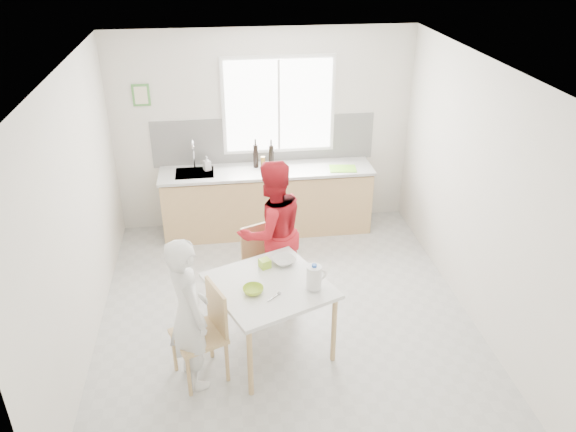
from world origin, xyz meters
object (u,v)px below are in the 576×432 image
at_px(wine_bottle_a, 256,156).
at_px(wine_bottle_b, 271,156).
at_px(bowl_green, 253,290).
at_px(chair_left, 205,329).
at_px(milk_jug, 314,277).
at_px(chair_far, 262,261).
at_px(person_white, 189,313).
at_px(bowl_white, 284,261).
at_px(dining_table, 270,291).
at_px(person_red, 272,232).

distance_m(wine_bottle_a, wine_bottle_b, 0.21).
bearing_deg(bowl_green, wine_bottle_b, 80.40).
height_order(chair_left, milk_jug, milk_jug).
bearing_deg(bowl_green, milk_jug, -1.05).
distance_m(chair_far, milk_jug, 1.18).
bearing_deg(chair_far, chair_left, -141.50).
xyz_separation_m(person_white, wine_bottle_b, (1.05, 2.89, 0.31)).
height_order(bowl_green, bowl_white, bowl_green).
bearing_deg(bowl_green, chair_left, -163.17).
bearing_deg(bowl_green, bowl_white, 53.77).
xyz_separation_m(chair_far, bowl_green, (-0.17, -1.01, 0.33)).
xyz_separation_m(dining_table, bowl_white, (0.18, 0.35, 0.11)).
bearing_deg(bowl_green, dining_table, 36.84).
distance_m(person_red, milk_jug, 1.11).
relative_size(chair_far, wine_bottle_b, 2.99).
relative_size(dining_table, bowl_white, 5.68).
bearing_deg(person_white, chair_far, -55.05).
height_order(dining_table, bowl_white, bowl_white).
relative_size(bowl_green, wine_bottle_b, 0.65).
bearing_deg(milk_jug, chair_left, 164.30).
relative_size(dining_table, milk_jug, 5.33).
relative_size(dining_table, wine_bottle_a, 4.20).
xyz_separation_m(person_white, person_red, (0.88, 1.26, 0.07)).
relative_size(chair_left, person_red, 0.57).
height_order(chair_far, bowl_white, chair_far).
xyz_separation_m(wine_bottle_a, wine_bottle_b, (0.21, 0.00, -0.01)).
distance_m(chair_left, milk_jug, 1.12).
height_order(chair_left, person_white, person_white).
height_order(dining_table, chair_far, chair_far).
height_order(chair_left, wine_bottle_a, wine_bottle_a).
relative_size(chair_left, milk_jug, 3.77).
bearing_deg(person_white, dining_table, -90.00).
height_order(chair_left, bowl_green, chair_left).
distance_m(chair_left, chair_far, 1.31).
height_order(chair_far, wine_bottle_a, wine_bottle_a).
xyz_separation_m(chair_far, wine_bottle_b, (0.28, 1.68, 0.58)).
height_order(chair_far, bowl_green, chair_far).
distance_m(dining_table, wine_bottle_a, 2.59).
bearing_deg(wine_bottle_a, chair_left, -104.03).
relative_size(wine_bottle_a, wine_bottle_b, 1.07).
bearing_deg(bowl_green, chair_far, 80.44).
bearing_deg(person_red, milk_jug, 82.07).
xyz_separation_m(bowl_white, wine_bottle_a, (-0.10, 2.22, 0.26)).
height_order(person_white, bowl_green, person_white).
bearing_deg(bowl_white, bowl_green, -126.23).
bearing_deg(person_red, chair_far, -0.43).
relative_size(chair_far, bowl_white, 3.79).
xyz_separation_m(person_red, milk_jug, (0.28, -1.07, 0.10)).
bearing_deg(dining_table, milk_jug, -18.22).
height_order(chair_left, chair_far, chair_left).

